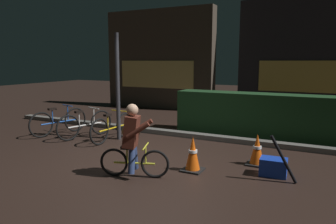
# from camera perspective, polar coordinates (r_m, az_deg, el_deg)

# --- Properties ---
(ground_plane) EXTENTS (40.00, 40.00, 0.00)m
(ground_plane) POSITION_cam_1_polar(r_m,az_deg,el_deg) (6.30, -4.13, -8.75)
(ground_plane) COLOR black
(sidewalk_curb) EXTENTS (12.00, 0.24, 0.12)m
(sidewalk_curb) POSITION_cam_1_polar(r_m,az_deg,el_deg) (8.18, 3.82, -4.12)
(sidewalk_curb) COLOR #56544F
(sidewalk_curb) RESTS_ON ground
(hedge_row) EXTENTS (4.80, 0.70, 1.12)m
(hedge_row) POSITION_cam_1_polar(r_m,az_deg,el_deg) (8.45, 17.61, -0.65)
(hedge_row) COLOR #19381C
(hedge_row) RESTS_ON ground
(storefront_left) EXTENTS (4.72, 0.54, 3.99)m
(storefront_left) POSITION_cam_1_polar(r_m,az_deg,el_deg) (13.23, -1.62, 9.39)
(storefront_left) COLOR #42382D
(storefront_left) RESTS_ON ground
(storefront_right) EXTENTS (5.26, 0.54, 4.13)m
(storefront_right) POSITION_cam_1_polar(r_m,az_deg,el_deg) (12.34, 24.93, 8.89)
(storefront_right) COLOR #262328
(storefront_right) RESTS_ON ground
(street_post) EXTENTS (0.10, 0.10, 2.60)m
(street_post) POSITION_cam_1_polar(r_m,az_deg,el_deg) (7.84, -9.03, 4.41)
(street_post) COLOR #2D2D33
(street_post) RESTS_ON ground
(parked_bike_leftmost) EXTENTS (0.52, 1.61, 0.76)m
(parked_bike_leftmost) POSITION_cam_1_polar(r_m,az_deg,el_deg) (8.90, -19.04, -1.64)
(parked_bike_leftmost) COLOR black
(parked_bike_leftmost) RESTS_ON ground
(parked_bike_left_mid) EXTENTS (0.54, 1.57, 0.74)m
(parked_bike_left_mid) POSITION_cam_1_polar(r_m,az_deg,el_deg) (8.34, -14.67, -2.19)
(parked_bike_left_mid) COLOR black
(parked_bike_left_mid) RESTS_ON ground
(parked_bike_center_left) EXTENTS (0.46, 1.57, 0.72)m
(parked_bike_center_left) POSITION_cam_1_polar(r_m,az_deg,el_deg) (7.86, -9.97, -2.77)
(parked_bike_center_left) COLOR black
(parked_bike_center_left) RESTS_ON ground
(traffic_cone_near) EXTENTS (0.36, 0.36, 0.63)m
(traffic_cone_near) POSITION_cam_1_polar(r_m,az_deg,el_deg) (5.68, 4.47, -7.58)
(traffic_cone_near) COLOR black
(traffic_cone_near) RESTS_ON ground
(traffic_cone_far) EXTENTS (0.36, 0.36, 0.59)m
(traffic_cone_far) POSITION_cam_1_polar(r_m,az_deg,el_deg) (6.21, 15.72, -6.60)
(traffic_cone_far) COLOR black
(traffic_cone_far) RESTS_ON ground
(blue_crate) EXTENTS (0.46, 0.34, 0.30)m
(blue_crate) POSITION_cam_1_polar(r_m,az_deg,el_deg) (5.77, 18.42, -9.37)
(blue_crate) COLOR #193DB7
(blue_crate) RESTS_ON ground
(cyclist) EXTENTS (1.13, 0.50, 1.25)m
(cyclist) POSITION_cam_1_polar(r_m,az_deg,el_deg) (5.34, -6.36, -5.08)
(cyclist) COLOR black
(cyclist) RESTS_ON ground
(closed_umbrella) EXTENTS (0.46, 0.12, 0.77)m
(closed_umbrella) POSITION_cam_1_polar(r_m,az_deg,el_deg) (5.44, 20.06, -7.99)
(closed_umbrella) COLOR black
(closed_umbrella) RESTS_ON ground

